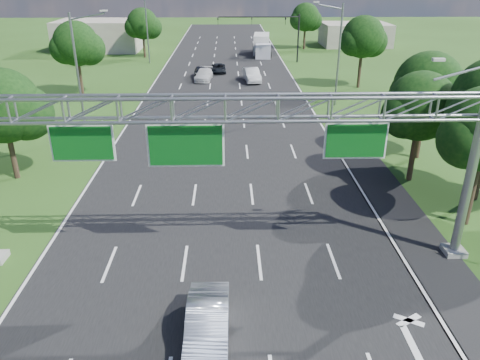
{
  "coord_description": "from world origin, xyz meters",
  "views": [
    {
      "loc": [
        0.38,
        -7.43,
        12.87
      ],
      "look_at": [
        0.92,
        13.44,
        3.49
      ],
      "focal_mm": 35.0,
      "sensor_mm": 36.0,
      "label": 1
    }
  ],
  "objects_px": {
    "sign_gantry": "(227,122)",
    "silver_sedan": "(207,325)",
    "box_truck": "(262,45)",
    "traffic_signal": "(275,27)"
  },
  "relations": [
    {
      "from": "sign_gantry",
      "to": "silver_sedan",
      "type": "relative_size",
      "value": 5.18
    },
    {
      "from": "box_truck",
      "to": "traffic_signal",
      "type": "bearing_deg",
      "value": -72.89
    },
    {
      "from": "silver_sedan",
      "to": "sign_gantry",
      "type": "bearing_deg",
      "value": 82.55
    },
    {
      "from": "traffic_signal",
      "to": "box_truck",
      "type": "relative_size",
      "value": 1.4
    },
    {
      "from": "traffic_signal",
      "to": "silver_sedan",
      "type": "xyz_separation_m",
      "value": [
        -7.96,
        -58.66,
        -4.42
      ]
    },
    {
      "from": "box_truck",
      "to": "sign_gantry",
      "type": "bearing_deg",
      "value": -90.33
    },
    {
      "from": "sign_gantry",
      "to": "silver_sedan",
      "type": "height_order",
      "value": "sign_gantry"
    },
    {
      "from": "sign_gantry",
      "to": "traffic_signal",
      "type": "distance_m",
      "value": 53.51
    },
    {
      "from": "box_truck",
      "to": "silver_sedan",
      "type": "bearing_deg",
      "value": -90.57
    },
    {
      "from": "silver_sedan",
      "to": "box_truck",
      "type": "height_order",
      "value": "box_truck"
    }
  ]
}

